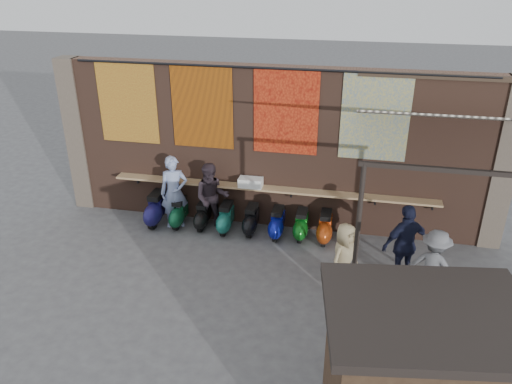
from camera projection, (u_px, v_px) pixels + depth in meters
The scene contains 31 objects.
ground at pixel (250, 281), 10.55m from camera, with size 70.00×70.00×0.00m, color #474749.
brick_wall at pixel (274, 149), 12.09m from camera, with size 10.00×0.40×4.00m, color brown.
pier_left at pixel (79, 135), 13.06m from camera, with size 0.50×0.50×4.00m, color #4C4238.
pier_right at pixel (503, 165), 11.12m from camera, with size 0.50×0.50×4.00m, color #4C4238.
eating_counter at pixel (271, 189), 12.14m from camera, with size 8.00×0.32×0.05m, color #9E7A51.
shelf_box at pixel (251, 182), 12.15m from camera, with size 0.58×0.31×0.23m, color white.
tapestry_redgold at pixel (128, 103), 12.14m from camera, with size 1.50×0.02×2.00m, color maroon.
tapestry_sun at pixel (202, 107), 11.79m from camera, with size 1.50×0.02×2.00m, color orange.
tapestry_orange at pixel (286, 112), 11.42m from camera, with size 1.50×0.02×2.00m, color #B73716.
tapestry_multi at pixel (375, 117), 11.04m from camera, with size 1.50×0.02×2.00m, color #2B559E.
hang_rail at pixel (273, 68), 11.05m from camera, with size 0.06×0.06×9.50m, color black.
scooter_stool_0 at pixel (156, 209), 12.67m from camera, with size 0.39×0.88×0.83m, color #191653, non-canonical shape.
scooter_stool_1 at pixel (179, 213), 12.61m from camera, with size 0.34×0.75×0.71m, color #0F4C2C, non-canonical shape.
scooter_stool_2 at pixel (203, 215), 12.52m from camera, with size 0.32×0.71×0.67m, color black, non-canonical shape.
scooter_stool_3 at pixel (226, 218), 12.34m from camera, with size 0.34×0.76×0.72m, color #1A6A5D, non-canonical shape.
scooter_stool_4 at pixel (251, 220), 12.27m from camera, with size 0.33×0.74×0.70m, color black, non-canonical shape.
scooter_stool_5 at pixel (277, 223), 12.10m from camera, with size 0.34×0.76×0.72m, color #0C148D, non-canonical shape.
scooter_stool_6 at pixel (301, 225), 12.04m from camera, with size 0.33×0.74×0.70m, color #0D5C15, non-canonical shape.
scooter_stool_7 at pixel (325, 227), 11.90m from camera, with size 0.35×0.77×0.73m, color #9B350E, non-canonical shape.
diner_left at pixel (174, 192), 12.37m from camera, with size 0.68×0.45×1.86m, color #8696C3.
diner_right at pixel (212, 198), 12.21m from camera, with size 0.85×0.67×1.76m, color #32272E.
shopper_navy at pixel (405, 244), 10.19m from camera, with size 1.04×0.43×1.77m, color #171A34.
shopper_grey at pixel (433, 267), 9.65m from camera, with size 1.01×0.58×1.56m, color slate.
shopper_tan at pixel (344, 257), 10.02m from camera, with size 0.72×0.47×1.48m, color #9A8862.
stall_roof at pixel (431, 315), 5.80m from camera, with size 2.44×1.88×0.12m, color black.
stall_sign at pixel (407, 316), 6.87m from camera, with size 1.20×0.04×0.50m, color gold.
stall_shelf at pixel (400, 363), 7.23m from camera, with size 1.81×0.10×0.06m, color #473321.
awning_canvas at pixel (445, 116), 9.19m from camera, with size 3.20×3.40×0.03m, color beige.
awning_ledger at pixel (438, 76), 10.42m from camera, with size 3.30×0.08×0.12m, color #33261C.
awning_header at pixel (453, 170), 8.06m from camera, with size 3.00×0.08×0.08m, color black.
awning_post_left at pixel (357, 243), 8.97m from camera, with size 0.09×0.09×3.10m, color black.
Camera 1 is at (1.92, -8.54, 6.18)m, focal length 35.00 mm.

